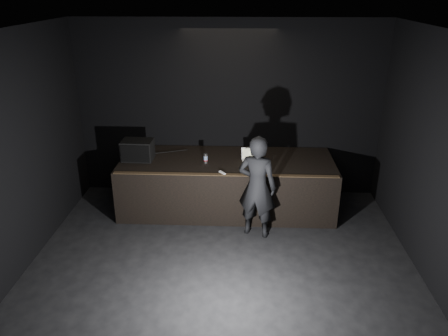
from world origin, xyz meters
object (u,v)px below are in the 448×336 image
laptop (251,157)px  stage_riser (227,184)px  person (257,187)px  stage_monitor (138,150)px  beer_can (206,158)px

laptop → stage_riser: bearing=168.8°
laptop → person: bearing=-94.3°
stage_riser → stage_monitor: 1.81m
beer_can → person: size_ratio=0.10×
stage_monitor → person: person is taller
stage_monitor → laptop: size_ratio=1.55×
beer_can → person: 1.24m
stage_monitor → laptop: 2.12m
person → stage_monitor: bearing=-4.4°
person → beer_can: bearing=-22.8°
beer_can → stage_riser: bearing=23.1°
stage_riser → laptop: 0.72m
laptop → beer_can: size_ratio=2.10×
person → laptop: bearing=-66.3°
laptop → person: person is taller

